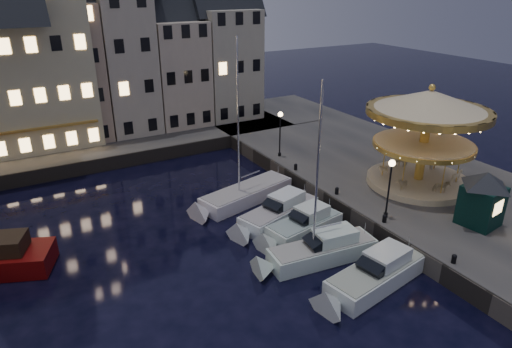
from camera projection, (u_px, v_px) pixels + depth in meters
ground at (307, 271)px, 27.59m from camera, size 160.00×160.00×0.00m
quay_east at (401, 180)px, 38.51m from camera, size 16.00×56.00×1.30m
quay_north at (81, 147)px, 46.07m from camera, size 44.00×12.00×1.30m
quaywall_e at (326, 201)px, 34.86m from camera, size 0.15×44.00×1.30m
quaywall_n at (116, 163)px, 42.18m from camera, size 48.00×0.15×1.30m
streetlamp_b at (390, 180)px, 30.09m from camera, size 0.44×0.44×4.17m
streetlamp_c at (280, 128)px, 40.88m from camera, size 0.44×0.44×4.17m
streetlamp_d at (425, 128)px, 40.84m from camera, size 0.44×0.44×4.17m
bollard_a at (454, 258)px, 25.97m from camera, size 0.30×0.30×0.57m
bollard_b at (385, 218)px, 30.37m from camera, size 0.30×0.30×0.57m
bollard_c at (337, 190)px, 34.36m from camera, size 0.30×0.30×0.57m
bollard_d at (296, 166)px, 38.76m from camera, size 0.30×0.30×0.57m
townhouse_nc at (64, 63)px, 44.48m from camera, size 6.82×8.00×14.80m
townhouse_nd at (123, 53)px, 46.90m from camera, size 5.50×8.00×15.80m
townhouse_ne at (174, 64)px, 49.97m from camera, size 6.16×8.00×12.80m
townhouse_nf at (224, 55)px, 52.53m from camera, size 6.82×8.00×13.80m
motorboat_b at (372, 277)px, 25.92m from camera, size 7.89×3.46×2.15m
motorboat_c at (317, 252)px, 28.26m from camera, size 8.02×2.82×10.60m
motorboat_d at (300, 228)px, 31.09m from camera, size 6.65×3.14×2.15m
motorboat_e at (275, 215)px, 32.83m from camera, size 7.58×4.10×2.15m
motorboat_f at (241, 197)px, 35.83m from camera, size 9.06×4.36×12.03m
carousel at (427, 120)px, 34.10m from camera, size 9.12×9.12×7.98m
ticket_kiosk at (485, 190)px, 29.29m from camera, size 3.60×3.60×4.22m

